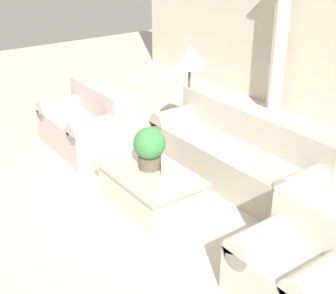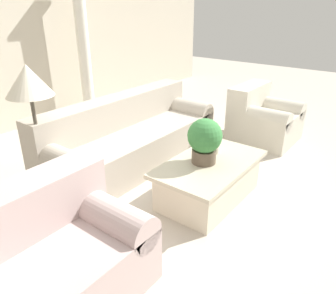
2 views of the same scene
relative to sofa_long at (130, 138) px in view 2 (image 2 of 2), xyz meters
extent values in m
plane|color=#BCB2A3|center=(-0.18, -0.72, -0.33)|extent=(16.00, 16.00, 0.00)
cube|color=beige|center=(-0.18, 2.31, 1.27)|extent=(10.00, 0.06, 3.20)
cube|color=#ADA393|center=(0.00, -0.06, -0.11)|extent=(2.44, 0.85, 0.45)
cube|color=#ADA393|center=(0.00, 0.22, 0.31)|extent=(2.44, 0.30, 0.37)
cylinder|color=#ADA393|center=(-1.08, -0.06, 0.13)|extent=(0.28, 0.85, 0.28)
cylinder|color=#ADA393|center=(1.08, -0.06, 0.13)|extent=(0.28, 0.85, 0.28)
cube|color=#BCA4A0|center=(-1.90, -1.09, -0.11)|extent=(1.25, 0.85, 0.45)
cube|color=#BCA4A0|center=(-1.90, -0.82, 0.31)|extent=(1.25, 0.30, 0.37)
cylinder|color=#BCA4A0|center=(-1.41, -1.09, 0.13)|extent=(0.28, 0.85, 0.28)
cube|color=beige|center=(-0.13, -1.23, -0.14)|extent=(1.07, 0.63, 0.38)
cube|color=#BCB398|center=(-0.13, -1.23, 0.07)|extent=(1.22, 0.71, 0.04)
cylinder|color=brown|center=(-0.17, -1.18, 0.16)|extent=(0.24, 0.24, 0.14)
sphere|color=#387A3D|center=(-0.17, -1.18, 0.38)|extent=(0.34, 0.34, 0.34)
cylinder|color=silver|center=(0.09, -1.16, 0.18)|extent=(0.08, 0.08, 0.18)
cylinder|color=#4C473D|center=(-1.15, 0.13, -0.32)|extent=(0.27, 0.27, 0.03)
cylinder|color=#4C473D|center=(-1.15, 0.13, 0.23)|extent=(0.04, 0.04, 1.07)
cone|color=beige|center=(-1.15, 0.13, 0.91)|extent=(0.43, 0.43, 0.29)
cylinder|color=silver|center=(0.94, 1.92, 0.79)|extent=(0.20, 0.20, 2.24)
cube|color=beige|center=(1.75, -1.06, -0.11)|extent=(0.87, 0.87, 0.44)
cube|color=beige|center=(1.75, -0.77, 0.28)|extent=(0.87, 0.30, 0.35)
cylinder|color=beige|center=(1.46, -1.06, 0.10)|extent=(0.28, 0.87, 0.28)
cylinder|color=beige|center=(2.04, -1.06, 0.10)|extent=(0.28, 0.87, 0.28)
camera|label=1|loc=(3.54, -3.65, 2.42)|focal=50.00mm
camera|label=2|loc=(-2.72, -2.69, 1.58)|focal=35.00mm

